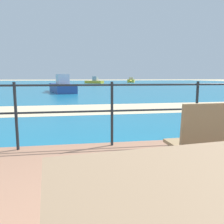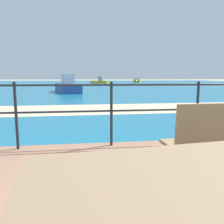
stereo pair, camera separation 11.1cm
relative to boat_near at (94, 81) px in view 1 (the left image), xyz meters
name	(u,v)px [view 1 (the left image)]	position (x,y,z in m)	size (l,w,h in m)	color
sea_water	(77,84)	(-3.18, -3.18, -0.38)	(90.00, 90.00, 0.01)	#196B8E
beach_strip	(91,109)	(-3.18, -35.94, -0.38)	(54.00, 2.80, 0.01)	beige
railing_fence	(112,105)	(-3.18, -40.74, 0.34)	(5.94, 0.04, 1.04)	#1E2328
boat_near	(94,81)	(0.00, 0.00, 0.00)	(3.69, 3.90, 1.32)	yellow
boat_mid	(131,81)	(9.24, 7.65, 0.02)	(2.53, 4.22, 1.19)	yellow
boat_far	(62,86)	(-4.73, -25.59, 0.06)	(2.40, 5.67, 1.38)	#2D478C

